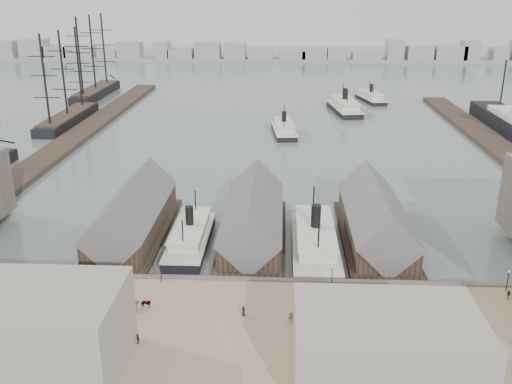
{
  "coord_description": "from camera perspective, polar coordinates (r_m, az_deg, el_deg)",
  "views": [
    {
      "loc": [
        6.07,
        -95.64,
        51.39
      ],
      "look_at": [
        0.0,
        30.0,
        6.0
      ],
      "focal_mm": 40.0,
      "sensor_mm": 36.0,
      "label": 1
    }
  ],
  "objects": [
    {
      "name": "ground",
      "position": [
        108.74,
        -0.77,
        -8.36
      ],
      "size": [
        900.0,
        900.0,
        0.0
      ],
      "primitive_type": "plane",
      "color": "slate",
      "rests_on": "ground"
    },
    {
      "name": "quay",
      "position": [
        91.09,
        -1.56,
        -13.75
      ],
      "size": [
        180.0,
        30.0,
        2.0
      ],
      "primitive_type": "cube",
      "color": "gray",
      "rests_on": "ground"
    },
    {
      "name": "seawall",
      "position": [
        103.63,
        -0.95,
        -9.16
      ],
      "size": [
        180.0,
        1.2,
        2.3
      ],
      "primitive_type": "cube",
      "color": "#59544C",
      "rests_on": "ground"
    },
    {
      "name": "west_wharf",
      "position": [
        215.22,
        -17.53,
        5.32
      ],
      "size": [
        10.0,
        220.0,
        1.6
      ],
      "primitive_type": "cube",
      "color": "#2D231C",
      "rests_on": "ground"
    },
    {
      "name": "east_wharf",
      "position": [
        205.41,
        23.22,
        3.96
      ],
      "size": [
        10.0,
        180.0,
        1.6
      ],
      "primitive_type": "cube",
      "color": "#2D231C",
      "rests_on": "ground"
    },
    {
      "name": "ferry_shed_west",
      "position": [
        125.99,
        -12.2,
        -2.41
      ],
      "size": [
        14.0,
        42.0,
        12.6
      ],
      "color": "#2D231C",
      "rests_on": "ground"
    },
    {
      "name": "ferry_shed_center",
      "position": [
        121.99,
        -0.3,
        -2.69
      ],
      "size": [
        14.0,
        42.0,
        12.6
      ],
      "color": "#2D231C",
      "rests_on": "ground"
    },
    {
      "name": "ferry_shed_east",
      "position": [
        123.46,
        11.86,
        -2.86
      ],
      "size": [
        14.0,
        42.0,
        12.6
      ],
      "color": "#2D231C",
      "rests_on": "ground"
    },
    {
      "name": "street_bldg_center",
      "position": [
        78.83,
        12.89,
        -15.0
      ],
      "size": [
        24.0,
        16.0,
        10.0
      ],
      "primitive_type": "cube",
      "color": "gray",
      "rests_on": "quay"
    },
    {
      "name": "street_bldg_west",
      "position": [
        85.05,
        -23.4,
        -12.66
      ],
      "size": [
        30.0,
        16.0,
        12.0
      ],
      "primitive_type": "cube",
      "color": "gray",
      "rests_on": "quay"
    },
    {
      "name": "lamp_post_near_w",
      "position": [
        102.37,
        -9.51,
        -7.58
      ],
      "size": [
        0.44,
        0.44,
        3.92
      ],
      "color": "black",
      "rests_on": "quay"
    },
    {
      "name": "lamp_post_near_e",
      "position": [
        100.57,
        7.61,
        -8.0
      ],
      "size": [
        0.44,
        0.44,
        3.92
      ],
      "color": "black",
      "rests_on": "quay"
    },
    {
      "name": "lamp_post_far_e",
      "position": [
        107.47,
        23.91,
        -7.75
      ],
      "size": [
        0.44,
        0.44,
        3.92
      ],
      "color": "black",
      "rests_on": "quay"
    },
    {
      "name": "far_shore",
      "position": [
        432.47,
        1.72,
        13.53
      ],
      "size": [
        500.0,
        40.0,
        15.72
      ],
      "color": "gray",
      "rests_on": "ground"
    },
    {
      "name": "ferry_docked_west",
      "position": [
        120.71,
        -6.59,
        -4.36
      ],
      "size": [
        7.77,
        25.91,
        9.25
      ],
      "color": "black",
      "rests_on": "ground"
    },
    {
      "name": "ferry_docked_east",
      "position": [
        117.42,
        5.92,
        -4.84
      ],
      "size": [
        9.18,
        30.59,
        10.92
      ],
      "color": "black",
      "rests_on": "ground"
    },
    {
      "name": "ferry_open_near",
      "position": [
        212.05,
        2.8,
        6.38
      ],
      "size": [
        10.28,
        25.9,
        9.01
      ],
      "rotation": [
        0.0,
        0.0,
        0.11
      ],
      "color": "black",
      "rests_on": "ground"
    },
    {
      "name": "ferry_open_mid",
      "position": [
        252.48,
        8.84,
        8.46
      ],
      "size": [
        13.87,
        32.0,
        11.06
      ],
      "rotation": [
        0.0,
        0.0,
        0.15
      ],
      "color": "black",
      "rests_on": "ground"
    },
    {
      "name": "ferry_open_far",
      "position": [
        279.21,
        11.4,
        9.28
      ],
      "size": [
        12.74,
        25.55,
        8.76
      ],
      "rotation": [
        0.0,
        0.0,
        0.23
      ],
      "color": "black",
      "rests_on": "ground"
    },
    {
      "name": "sailing_ship_mid",
      "position": [
        240.4,
        -18.3,
        7.13
      ],
      "size": [
        8.76,
        50.64,
        36.03
      ],
      "color": "black",
      "rests_on": "ground"
    },
    {
      "name": "sailing_ship_far",
      "position": [
        298.0,
        -15.71,
        9.73
      ],
      "size": [
        9.48,
        52.67,
        38.98
      ],
      "color": "black",
      "rests_on": "ground"
    },
    {
      "name": "horse_cart_center",
      "position": [
        96.26,
        -11.46,
        -10.92
      ],
      "size": [
        4.93,
        1.84,
        1.54
      ],
      "rotation": [
        0.0,
        0.0,
        1.43
      ],
      "color": "black",
      "rests_on": "quay"
    },
    {
      "name": "horse_cart_right",
      "position": [
        91.41,
        5.41,
        -12.35
      ],
      "size": [
        4.73,
        2.03,
        1.62
      ],
      "rotation": [
        0.0,
        0.0,
        1.46
      ],
      "color": "black",
      "rests_on": "quay"
    },
    {
      "name": "pedestrian_1",
      "position": [
        96.44,
        -21.65,
        -11.92
      ],
      "size": [
        1.08,
        1.07,
        1.76
      ],
      "primitive_type": "imported",
      "rotation": [
        0.0,
        0.0,
        5.55
      ],
      "color": "black",
      "rests_on": "quay"
    },
    {
      "name": "pedestrian_2",
      "position": [
        105.13,
        -15.55,
        -8.43
      ],
      "size": [
        0.92,
        1.27,
        1.78
      ],
      "primitive_type": "imported",
      "rotation": [
        0.0,
        0.0,
        1.81
      ],
      "color": "black",
      "rests_on": "quay"
    },
    {
      "name": "pedestrian_3",
      "position": [
        87.94,
        -11.72,
        -14.17
      ],
      "size": [
        0.41,
        0.95,
        1.61
      ],
      "primitive_type": "imported",
      "rotation": [
        0.0,
        0.0,
        4.73
      ],
      "color": "black",
      "rests_on": "quay"
    },
    {
      "name": "pedestrian_4",
      "position": [
        92.55,
        -1.27,
        -11.81
      ],
      "size": [
        0.85,
        0.96,
        1.66
      ],
      "primitive_type": "imported",
      "rotation": [
        0.0,
        0.0,
        1.07
      ],
      "color": "black",
      "rests_on": "quay"
    },
    {
      "name": "pedestrian_5",
      "position": [
        89.3,
        8.85,
        -13.39
      ],
      "size": [
        0.57,
        0.68,
        1.61
      ],
      "primitive_type": "imported",
      "rotation": [
        0.0,
        0.0,
        1.29
      ],
      "color": "black",
      "rests_on": "quay"
    },
    {
      "name": "pedestrian_6",
      "position": [
        100.39,
        15.65,
        -9.89
      ],
      "size": [
        1.03,
        1.03,
        1.69
      ],
      "primitive_type": "imported",
      "rotation": [
        0.0,
        0.0,
        2.36
      ],
      "color": "black",
      "rests_on": "quay"
    },
    {
      "name": "pedestrian_7",
      "position": [
        88.96,
        13.87,
        -13.93
      ],
      "size": [
        1.14,
        0.83,
        1.59
      ],
      "primitive_type": "imported",
      "rotation": [
        0.0,
        0.0,
        6.02
      ],
      "color": "black",
      "rests_on": "quay"
    },
    {
      "name": "pedestrian_8",
      "position": [
        105.91,
        23.93,
        -9.34
      ],
      "size": [
        0.96,
        0.92,
        1.6
      ],
      "primitive_type": "imported",
      "rotation": [
        0.0,
        0.0,
        5.54
      ],
      "color": "black",
      "rests_on": "quay"
    }
  ]
}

